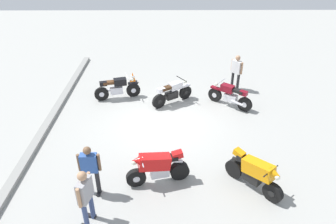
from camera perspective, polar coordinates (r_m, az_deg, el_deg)
The scene contains 11 objects.
ground_plane at distance 12.37m, azimuth -0.95°, elevation -1.99°, with size 40.00×40.00×0.00m, color #9E9E99.
curb_edge at distance 13.20m, azimuth -21.36°, elevation -1.67°, with size 14.00×0.30×0.15m, color gray.
motorcycle_silver_cruiser at distance 13.51m, azimuth 0.79°, elevation 3.62°, with size 1.29×1.78×1.09m.
motorcycle_orange_sportbike at distance 9.47m, azimuth 15.85°, elevation -10.81°, with size 1.61×1.41×1.14m.
motorcycle_maroon_cruiser at distance 13.55m, azimuth 11.50°, elevation 3.03°, with size 1.38×1.72×1.09m.
motorcycle_red_sportbike at distance 9.32m, azimuth -1.97°, elevation -10.16°, with size 0.78×1.94×1.14m.
motorcycle_black_cruiser at distance 14.11m, azimuth -9.49°, elevation 4.42°, with size 0.80×2.05×1.09m.
person_in_blue_shirt at distance 9.01m, azimuth -14.37°, elevation -10.03°, with size 0.30×0.65×1.67m.
person_in_gray_shirt at distance 8.17m, azimuth -15.13°, elevation -14.69°, with size 0.68×0.41×1.77m.
person_in_white_shirt at distance 14.93m, azimuth 12.63°, elevation 7.60°, with size 0.58×0.53×1.73m.
traffic_cone at distance 15.70m, azimuth -6.58°, elevation 6.43°, with size 0.36×0.36×0.53m.
Camera 1 is at (-10.38, -0.12, 6.72)m, focal length 32.69 mm.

